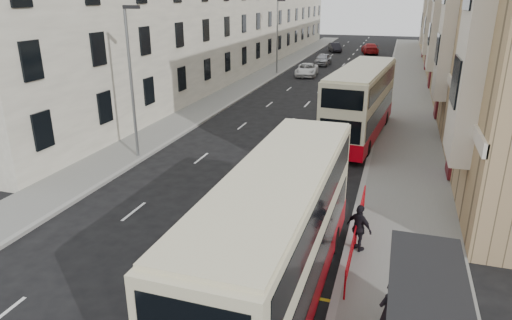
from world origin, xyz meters
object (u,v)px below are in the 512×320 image
(street_lamp_far, at_px, (278,33))
(double_decker_rear, at_px, (361,103))
(double_decker_front, at_px, (278,239))
(car_silver, at_px, (323,59))
(car_dark, at_px, (335,47))
(pedestrian_far, at_px, (359,228))
(street_lamp_near, at_px, (131,75))
(white_van, at_px, (307,70))
(car_red, at_px, (370,48))
(pedestrian_near, at_px, (389,312))

(street_lamp_far, xyz_separation_m, double_decker_rear, (11.35, -22.37, -2.35))
(double_decker_front, distance_m, double_decker_rear, 17.76)
(car_silver, xyz_separation_m, car_dark, (-0.64, 15.19, -0.05))
(street_lamp_far, bearing_deg, double_decker_front, -75.05)
(double_decker_front, bearing_deg, car_dark, 97.43)
(street_lamp_far, bearing_deg, pedestrian_far, -70.84)
(street_lamp_near, height_order, white_van, street_lamp_near)
(street_lamp_far, xyz_separation_m, car_red, (8.69, 23.34, -3.84))
(double_decker_front, distance_m, car_dark, 64.63)
(street_lamp_far, xyz_separation_m, pedestrian_far, (12.70, -36.55, -3.62))
(pedestrian_near, bearing_deg, double_decker_front, -51.54)
(double_decker_rear, bearing_deg, double_decker_front, -86.73)
(street_lamp_far, distance_m, white_van, 5.25)
(street_lamp_near, distance_m, pedestrian_near, 17.98)
(pedestrian_near, distance_m, car_dark, 65.80)
(street_lamp_near, height_order, pedestrian_near, street_lamp_near)
(pedestrian_far, bearing_deg, white_van, -43.72)
(double_decker_front, bearing_deg, white_van, 100.96)
(street_lamp_near, bearing_deg, double_decker_front, -43.35)
(car_dark, bearing_deg, car_silver, -107.15)
(car_silver, relative_size, car_dark, 1.04)
(street_lamp_far, distance_m, pedestrian_near, 43.31)
(street_lamp_far, relative_size, car_red, 1.46)
(pedestrian_near, bearing_deg, car_red, -123.38)
(street_lamp_far, xyz_separation_m, car_dark, (3.14, 24.05, -3.94))
(double_decker_front, xyz_separation_m, car_dark, (-7.58, 64.17, -1.49))
(car_dark, bearing_deg, car_red, -26.84)
(street_lamp_far, relative_size, pedestrian_far, 4.63)
(white_van, relative_size, car_silver, 1.12)
(double_decker_front, xyz_separation_m, double_decker_rear, (0.64, 17.75, 0.10))
(car_dark, bearing_deg, pedestrian_near, -100.19)
(street_lamp_near, xyz_separation_m, car_red, (8.69, 53.34, -3.84))
(street_lamp_far, bearing_deg, car_silver, 66.91)
(street_lamp_near, xyz_separation_m, car_dark, (3.14, 54.05, -3.94))
(white_van, xyz_separation_m, car_dark, (-0.32, 24.09, 0.01))
(car_silver, bearing_deg, car_dark, 93.85)
(street_lamp_far, relative_size, car_silver, 1.82)
(pedestrian_near, bearing_deg, street_lamp_near, -76.10)
(street_lamp_near, height_order, car_dark, street_lamp_near)
(street_lamp_near, relative_size, car_dark, 1.88)
(car_silver, bearing_deg, pedestrian_far, -77.46)
(double_decker_front, bearing_deg, pedestrian_far, 61.55)
(double_decker_rear, distance_m, pedestrian_near, 18.71)
(street_lamp_near, relative_size, double_decker_rear, 0.70)
(pedestrian_far, relative_size, car_red, 0.32)
(double_decker_front, relative_size, white_van, 2.19)
(car_silver, bearing_deg, double_decker_front, -80.51)
(double_decker_rear, bearing_deg, street_lamp_far, 122.23)
(double_decker_front, distance_m, pedestrian_near, 3.43)
(white_van, relative_size, car_dark, 1.16)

